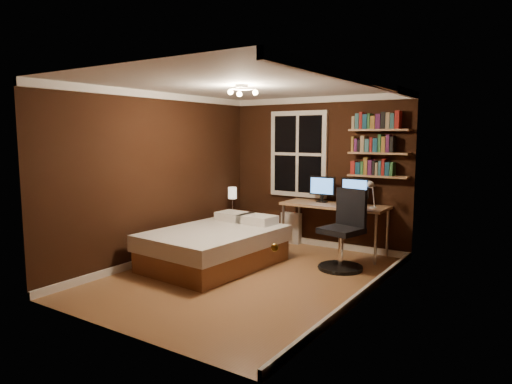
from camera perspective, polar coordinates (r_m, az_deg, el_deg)
The scene contains 24 objects.
floor at distance 6.19m, azimuth -1.17°, elevation -10.52°, with size 4.20×4.20×0.00m, color olive.
wall_back at distance 7.74m, azimuth 7.69°, elevation 2.45°, with size 3.20×0.04×2.50m, color black.
wall_left at distance 6.96m, azimuth -12.10°, elevation 1.83°, with size 0.04×4.20×2.50m, color black.
wall_right at distance 5.19m, azimuth 13.48°, elevation 0.01°, with size 0.04×4.20×2.50m, color black.
ceiling at distance 5.93m, azimuth -1.23°, elevation 13.18°, with size 3.20×4.20×0.02m, color white.
window at distance 7.85m, azimuth 5.31°, elevation 4.74°, with size 1.06×0.06×1.46m, color white.
door at distance 3.83m, azimuth 5.22°, elevation -5.74°, with size 0.03×0.82×2.05m, color black, non-canonical shape.
door_knob at distance 3.61m, azimuth 2.37°, elevation -6.95°, with size 0.06×0.06×0.06m, color gold.
ceiling_fixture at distance 5.83m, azimuth -1.80°, elevation 12.29°, with size 0.44×0.44×0.18m, color beige, non-canonical shape.
bookshelf_lower at distance 7.22m, azimuth 15.01°, elevation 1.93°, with size 0.92×0.22×0.03m, color #AC7C53.
books_row_lower at distance 7.21m, azimuth 15.04°, elevation 2.96°, with size 0.66×0.16×0.23m, color maroon, non-canonical shape.
bookshelf_middle at distance 7.20m, azimuth 15.10°, elevation 4.71°, with size 0.92×0.22×0.03m, color #AC7C53.
books_row_middle at distance 7.20m, azimuth 15.13°, elevation 5.74°, with size 0.66×0.16×0.23m, color navy, non-canonical shape.
bookshelf_upper at distance 7.19m, azimuth 15.19°, elevation 7.49°, with size 0.92×0.22×0.03m, color #AC7C53.
books_row_upper at distance 7.20m, azimuth 15.23°, elevation 8.52°, with size 0.66×0.16×0.23m, color #2A6234, non-canonical shape.
bed at distance 6.64m, azimuth -5.09°, elevation -6.77°, with size 1.52×2.03×0.66m.
nightstand at distance 8.10m, azimuth -2.94°, elevation -4.33°, with size 0.42×0.42×0.53m, color brown.
bedside_lamp at distance 8.02m, azimuth -2.96°, elevation -0.95°, with size 0.15×0.15×0.43m, color white, non-canonical shape.
radiator at distance 7.99m, azimuth 4.42°, elevation -4.50°, with size 0.35×0.12×0.53m, color silver.
desk at distance 7.31m, azimuth 9.77°, elevation -1.97°, with size 1.67×0.62×0.79m.
monitor_left at distance 7.45m, azimuth 8.26°, elevation 0.33°, with size 0.44×0.12×0.42m, color black, non-canonical shape.
monitor_right at distance 7.23m, azimuth 12.25°, elevation 0.04°, with size 0.44×0.12×0.42m, color black, non-canonical shape.
desk_lamp at distance 6.91m, azimuth 14.27°, elevation -0.26°, with size 0.14×0.32×0.44m, color silver, non-canonical shape.
office_chair at distance 6.54m, azimuth 10.89°, elevation -5.64°, with size 0.62×0.62×1.12m.
Camera 1 is at (3.35, -4.85, 1.88)m, focal length 32.00 mm.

